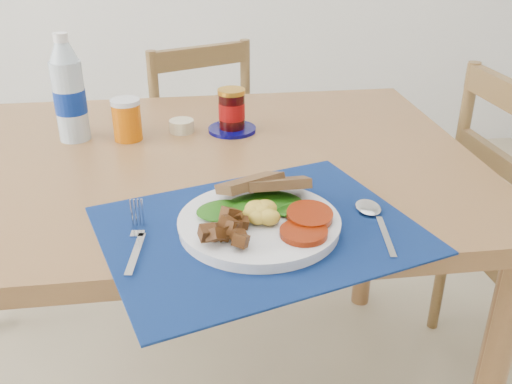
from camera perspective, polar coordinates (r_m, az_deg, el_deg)
table at (r=1.31m, az=-9.47°, el=-0.02°), size 1.40×0.90×0.75m
chair_far at (r=2.04m, az=-6.42°, el=6.11°), size 0.50×0.49×1.04m
placemat at (r=0.98m, az=0.31°, el=-3.77°), size 0.61×0.54×0.00m
breakfast_plate at (r=0.96m, az=0.03°, el=-2.83°), size 0.27×0.27×0.07m
fork at (r=0.96m, az=-11.82°, el=-4.81°), size 0.03×0.17×0.00m
spoon at (r=1.03m, az=11.62°, el=-2.41°), size 0.05×0.19×0.01m
water_bottle at (r=1.40m, az=-18.17°, el=9.28°), size 0.07×0.07×0.25m
juice_glass at (r=1.38m, az=-12.78°, el=6.96°), size 0.07×0.07×0.09m
ramekin at (r=1.42m, az=-7.44°, el=6.56°), size 0.06×0.06×0.03m
jam_on_saucer at (r=1.40m, az=-2.43°, el=7.91°), size 0.12×0.12×0.11m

